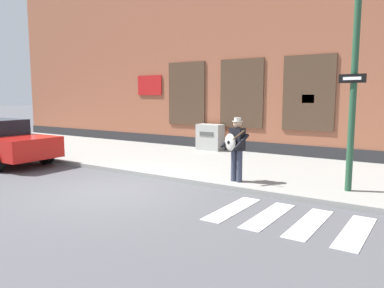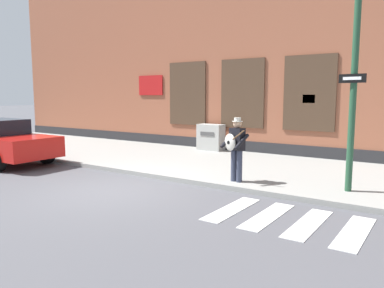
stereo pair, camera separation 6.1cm
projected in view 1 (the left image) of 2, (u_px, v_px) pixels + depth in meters
The scene contains 7 objects.
ground_plane at pixel (114, 191), 9.33m from camera, with size 160.00×160.00×0.00m, color #4C4C51.
sidewalk at pixel (205, 162), 12.87m from camera, with size 28.00×5.48×0.13m.
building_backdrop at pixel (263, 47), 16.21m from camera, with size 28.00×4.06×8.87m.
crosswalk at pixel (356, 232), 6.47m from camera, with size 5.20×1.90×0.01m.
busker at pixel (236, 146), 9.60m from camera, with size 0.72×0.64×1.66m.
traffic_light at pixel (340, 20), 7.56m from camera, with size 0.81×2.79×5.46m.
utility_box at pixel (210, 137), 15.33m from camera, with size 1.06×0.58×1.06m.
Camera 1 is at (6.67, -6.49, 2.35)m, focal length 35.00 mm.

